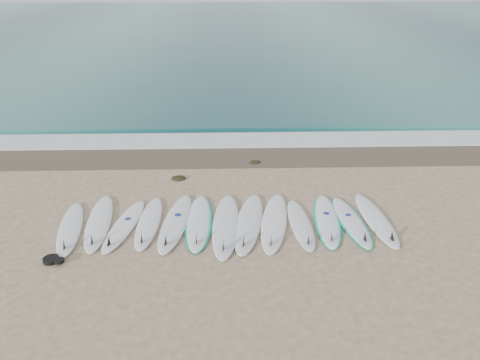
{
  "coord_description": "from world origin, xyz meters",
  "views": [
    {
      "loc": [
        0.08,
        -9.17,
        5.51
      ],
      "look_at": [
        0.38,
        1.59,
        0.4
      ],
      "focal_mm": 35.0,
      "sensor_mm": 36.0,
      "label": 1
    }
  ],
  "objects_px": {
    "surfboard_0": "(70,229)",
    "surfboard_12": "(377,221)",
    "surfboard_6": "(226,226)",
    "leash_coil": "(53,260)"
  },
  "relations": [
    {
      "from": "surfboard_0",
      "to": "surfboard_6",
      "type": "relative_size",
      "value": 0.84
    },
    {
      "from": "leash_coil",
      "to": "surfboard_12",
      "type": "bearing_deg",
      "value": 10.98
    },
    {
      "from": "surfboard_0",
      "to": "leash_coil",
      "type": "relative_size",
      "value": 5.35
    },
    {
      "from": "surfboard_0",
      "to": "surfboard_6",
      "type": "xyz_separation_m",
      "value": [
        3.47,
        0.03,
        0.01
      ]
    },
    {
      "from": "surfboard_0",
      "to": "surfboard_12",
      "type": "bearing_deg",
      "value": -7.93
    },
    {
      "from": "surfboard_0",
      "to": "surfboard_12",
      "type": "distance_m",
      "value": 6.97
    },
    {
      "from": "surfboard_0",
      "to": "surfboard_6",
      "type": "distance_m",
      "value": 3.47
    },
    {
      "from": "surfboard_12",
      "to": "leash_coil",
      "type": "height_order",
      "value": "surfboard_12"
    },
    {
      "from": "surfboard_0",
      "to": "surfboard_6",
      "type": "height_order",
      "value": "surfboard_6"
    },
    {
      "from": "surfboard_0",
      "to": "surfboard_12",
      "type": "height_order",
      "value": "surfboard_12"
    }
  ]
}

